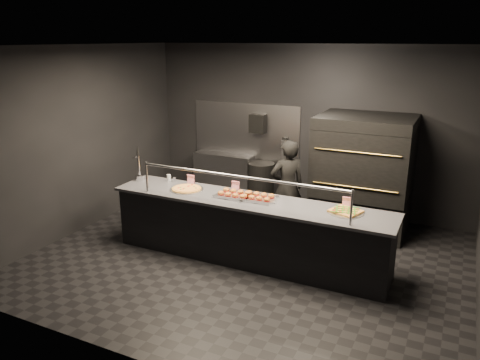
# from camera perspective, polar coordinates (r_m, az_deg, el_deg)

# --- Properties ---
(room) EXTENTS (6.04, 6.00, 3.00)m
(room) POSITION_cam_1_polar(r_m,az_deg,el_deg) (6.44, 1.02, 2.58)
(room) COLOR black
(room) RESTS_ON ground
(service_counter) EXTENTS (4.10, 0.78, 1.37)m
(service_counter) POSITION_cam_1_polar(r_m,az_deg,el_deg) (6.72, 0.98, -6.09)
(service_counter) COLOR black
(service_counter) RESTS_ON ground
(pizza_oven) EXTENTS (1.50, 1.23, 1.91)m
(pizza_oven) POSITION_cam_1_polar(r_m,az_deg,el_deg) (7.93, 14.75, 0.83)
(pizza_oven) COLOR black
(pizza_oven) RESTS_ON ground
(prep_shelf) EXTENTS (1.20, 0.35, 0.90)m
(prep_shelf) POSITION_cam_1_polar(r_m,az_deg,el_deg) (9.35, -1.97, 0.52)
(prep_shelf) COLOR #99999E
(prep_shelf) RESTS_ON ground
(towel_dispenser) EXTENTS (0.30, 0.20, 0.35)m
(towel_dispenser) POSITION_cam_1_polar(r_m,az_deg,el_deg) (8.87, 2.21, 6.91)
(towel_dispenser) COLOR black
(towel_dispenser) RESTS_ON room
(fire_extinguisher) EXTENTS (0.14, 0.14, 0.51)m
(fire_extinguisher) POSITION_cam_1_polar(r_m,az_deg,el_deg) (8.78, 5.50, 3.47)
(fire_extinguisher) COLOR #B2B2B7
(fire_extinguisher) RESTS_ON room
(beer_tap) EXTENTS (0.15, 0.21, 0.56)m
(beer_tap) POSITION_cam_1_polar(r_m,az_deg,el_deg) (7.57, -12.21, 1.13)
(beer_tap) COLOR silver
(beer_tap) RESTS_ON service_counter
(round_pizza) EXTENTS (0.50, 0.50, 0.03)m
(round_pizza) POSITION_cam_1_polar(r_m,az_deg,el_deg) (7.02, -6.52, -1.07)
(round_pizza) COLOR silver
(round_pizza) RESTS_ON service_counter
(slider_tray_a) EXTENTS (0.55, 0.43, 0.08)m
(slider_tray_a) POSITION_cam_1_polar(r_m,az_deg,el_deg) (6.69, -0.69, -1.73)
(slider_tray_a) COLOR silver
(slider_tray_a) RESTS_ON service_counter
(slider_tray_b) EXTENTS (0.60, 0.52, 0.08)m
(slider_tray_b) POSITION_cam_1_polar(r_m,az_deg,el_deg) (6.57, 2.17, -2.09)
(slider_tray_b) COLOR silver
(slider_tray_b) RESTS_ON service_counter
(square_pizza) EXTENTS (0.46, 0.46, 0.05)m
(square_pizza) POSITION_cam_1_polar(r_m,az_deg,el_deg) (6.22, 12.75, -3.76)
(square_pizza) COLOR silver
(square_pizza) RESTS_ON service_counter
(condiment_jar) EXTENTS (0.16, 0.06, 0.11)m
(condiment_jar) POSITION_cam_1_polar(r_m,az_deg,el_deg) (7.45, -8.46, 0.21)
(condiment_jar) COLOR silver
(condiment_jar) RESTS_ON service_counter
(tent_cards) EXTENTS (2.54, 0.04, 0.15)m
(tent_cards) POSITION_cam_1_polar(r_m,az_deg,el_deg) (6.79, 1.68, -1.07)
(tent_cards) COLOR white
(tent_cards) RESTS_ON service_counter
(trash_bin) EXTENTS (0.50, 0.50, 0.83)m
(trash_bin) POSITION_cam_1_polar(r_m,az_deg,el_deg) (8.93, 2.58, -0.52)
(trash_bin) COLOR black
(trash_bin) RESTS_ON ground
(worker) EXTENTS (0.68, 0.65, 1.55)m
(worker) POSITION_cam_1_polar(r_m,az_deg,el_deg) (7.61, 5.76, -0.86)
(worker) COLOR black
(worker) RESTS_ON ground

